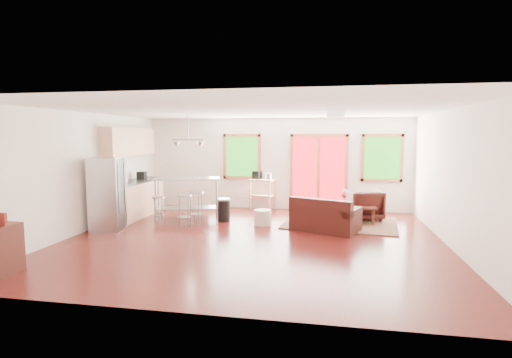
% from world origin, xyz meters
% --- Properties ---
extents(floor, '(7.50, 7.00, 0.02)m').
position_xyz_m(floor, '(0.00, 0.00, -0.01)').
color(floor, '#3C0D0B').
rests_on(floor, ground).
extents(ceiling, '(7.50, 7.00, 0.02)m').
position_xyz_m(ceiling, '(0.00, 0.00, 2.61)').
color(ceiling, white).
rests_on(ceiling, ground).
extents(back_wall, '(7.50, 0.02, 2.60)m').
position_xyz_m(back_wall, '(0.00, 3.51, 1.30)').
color(back_wall, white).
rests_on(back_wall, ground).
extents(left_wall, '(0.02, 7.00, 2.60)m').
position_xyz_m(left_wall, '(-3.76, 0.00, 1.30)').
color(left_wall, white).
rests_on(left_wall, ground).
extents(right_wall, '(0.02, 7.00, 2.60)m').
position_xyz_m(right_wall, '(3.76, 0.00, 1.30)').
color(right_wall, white).
rests_on(right_wall, ground).
extents(front_wall, '(7.50, 0.02, 2.60)m').
position_xyz_m(front_wall, '(0.00, -3.51, 1.30)').
color(front_wall, white).
rests_on(front_wall, ground).
extents(window_left, '(1.10, 0.05, 1.30)m').
position_xyz_m(window_left, '(-1.00, 3.46, 1.50)').
color(window_left, '#206014').
rests_on(window_left, back_wall).
extents(french_doors, '(1.60, 0.05, 2.10)m').
position_xyz_m(french_doors, '(1.20, 3.46, 1.10)').
color(french_doors, red).
rests_on(french_doors, back_wall).
extents(window_right, '(1.10, 0.05, 1.30)m').
position_xyz_m(window_right, '(2.90, 3.46, 1.50)').
color(window_right, '#206014').
rests_on(window_right, back_wall).
extents(rug, '(2.80, 2.27, 0.03)m').
position_xyz_m(rug, '(1.78, 1.81, 0.01)').
color(rug, '#4A5A37').
rests_on(rug, floor).
extents(loveseat, '(1.60, 1.26, 0.75)m').
position_xyz_m(loveseat, '(1.42, 0.98, 0.30)').
color(loveseat, black).
rests_on(loveseat, floor).
extents(coffee_table, '(1.10, 0.72, 0.42)m').
position_xyz_m(coffee_table, '(2.06, 1.92, 0.36)').
color(coffee_table, '#3C1913').
rests_on(coffee_table, floor).
extents(armchair, '(0.99, 0.96, 0.84)m').
position_xyz_m(armchair, '(2.34, 2.37, 0.42)').
color(armchair, black).
rests_on(armchair, floor).
extents(ottoman, '(0.77, 0.77, 0.43)m').
position_xyz_m(ottoman, '(1.16, 2.42, 0.21)').
color(ottoman, black).
rests_on(ottoman, floor).
extents(pouf, '(0.51, 0.51, 0.36)m').
position_xyz_m(pouf, '(-0.03, 1.33, 0.18)').
color(pouf, beige).
rests_on(pouf, floor).
extents(vase, '(0.25, 0.26, 0.35)m').
position_xyz_m(vase, '(1.85, 1.82, 0.53)').
color(vase, silver).
rests_on(vase, coffee_table).
extents(book, '(0.21, 0.05, 0.28)m').
position_xyz_m(book, '(2.13, 1.91, 0.54)').
color(book, maroon).
rests_on(book, coffee_table).
extents(cabinets, '(0.64, 2.24, 2.30)m').
position_xyz_m(cabinets, '(-3.49, 1.70, 0.93)').
color(cabinets, tan).
rests_on(cabinets, floor).
extents(refrigerator, '(0.74, 0.73, 1.61)m').
position_xyz_m(refrigerator, '(-3.34, 0.22, 0.81)').
color(refrigerator, '#B7BABC').
rests_on(refrigerator, floor).
extents(island, '(1.76, 1.10, 1.04)m').
position_xyz_m(island, '(-2.03, 1.70, 0.72)').
color(island, '#B7BABC').
rests_on(island, floor).
extents(cup, '(0.15, 0.12, 0.14)m').
position_xyz_m(cup, '(-1.72, 1.50, 1.02)').
color(cup, white).
rests_on(cup, island).
extents(bar_stool_a, '(0.39, 0.39, 0.65)m').
position_xyz_m(bar_stool_a, '(-2.52, 1.05, 0.49)').
color(bar_stool_a, '#B7BABC').
rests_on(bar_stool_a, floor).
extents(bar_stool_b, '(0.45, 0.45, 0.75)m').
position_xyz_m(bar_stool_b, '(-1.79, 0.84, 0.56)').
color(bar_stool_b, '#B7BABC').
rests_on(bar_stool_b, floor).
extents(bar_stool_c, '(0.40, 0.40, 0.79)m').
position_xyz_m(bar_stool_c, '(-1.60, 1.14, 0.59)').
color(bar_stool_c, '#B7BABC').
rests_on(bar_stool_c, floor).
extents(trash_can, '(0.35, 0.35, 0.57)m').
position_xyz_m(trash_can, '(-1.03, 1.54, 0.29)').
color(trash_can, black).
rests_on(trash_can, floor).
extents(kitchen_cart, '(0.82, 0.66, 1.09)m').
position_xyz_m(kitchen_cart, '(-0.39, 3.36, 0.74)').
color(kitchen_cart, tan).
rests_on(kitchen_cart, floor).
extents(ceiling_flush, '(0.35, 0.35, 0.12)m').
position_xyz_m(ceiling_flush, '(1.60, 0.60, 2.53)').
color(ceiling_flush, white).
rests_on(ceiling_flush, ceiling).
extents(pendant_light, '(0.80, 0.18, 0.79)m').
position_xyz_m(pendant_light, '(-1.90, 1.50, 1.90)').
color(pendant_light, gray).
rests_on(pendant_light, ceiling).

